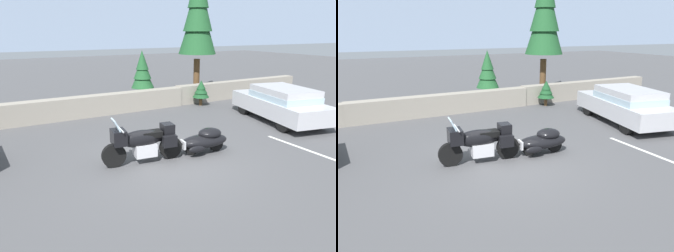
# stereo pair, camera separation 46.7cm
# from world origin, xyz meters

# --- Properties ---
(ground_plane) EXTENTS (80.00, 80.00, 0.00)m
(ground_plane) POSITION_xyz_m (0.00, 0.00, 0.00)
(ground_plane) COLOR #4C4C4F
(stone_guard_wall) EXTENTS (24.00, 0.60, 0.93)m
(stone_guard_wall) POSITION_xyz_m (0.32, 6.12, 0.45)
(stone_guard_wall) COLOR gray
(stone_guard_wall) RESTS_ON ground
(distant_ridgeline) EXTENTS (240.00, 80.00, 16.00)m
(distant_ridgeline) POSITION_xyz_m (0.00, 96.10, 8.00)
(distant_ridgeline) COLOR #8C9EB7
(distant_ridgeline) RESTS_ON ground
(touring_motorcycle) EXTENTS (2.31, 0.92, 1.33)m
(touring_motorcycle) POSITION_xyz_m (-0.68, 0.39, 0.62)
(touring_motorcycle) COLOR black
(touring_motorcycle) RESTS_ON ground
(car_shaped_trailer) EXTENTS (2.23, 0.91, 0.76)m
(car_shaped_trailer) POSITION_xyz_m (1.24, 0.15, 0.41)
(car_shaped_trailer) COLOR black
(car_shaped_trailer) RESTS_ON ground
(sedan_at_right_edge) EXTENTS (2.73, 4.78, 1.41)m
(sedan_at_right_edge) POSITION_xyz_m (6.00, 1.51, 0.77)
(sedan_at_right_edge) COLOR black
(sedan_at_right_edge) RESTS_ON ground
(pine_tree_tall) EXTENTS (2.03, 2.03, 7.15)m
(pine_tree_tall) POSITION_xyz_m (6.07, 7.57, 4.48)
(pine_tree_tall) COLOR brown
(pine_tree_tall) RESTS_ON ground
(pine_tree_secondary) EXTENTS (1.11, 1.11, 2.67)m
(pine_tree_secondary) POSITION_xyz_m (2.45, 6.95, 1.67)
(pine_tree_secondary) COLOR brown
(pine_tree_secondary) RESTS_ON ground
(pine_sapling_near) EXTENTS (0.82, 0.82, 1.24)m
(pine_sapling_near) POSITION_xyz_m (4.91, 5.49, 0.78)
(pine_sapling_near) COLOR brown
(pine_sapling_near) RESTS_ON ground
(parking_stripe_marker) EXTENTS (0.12, 3.60, 0.01)m
(parking_stripe_marker) POSITION_xyz_m (4.14, -1.50, 0.00)
(parking_stripe_marker) COLOR silver
(parking_stripe_marker) RESTS_ON ground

